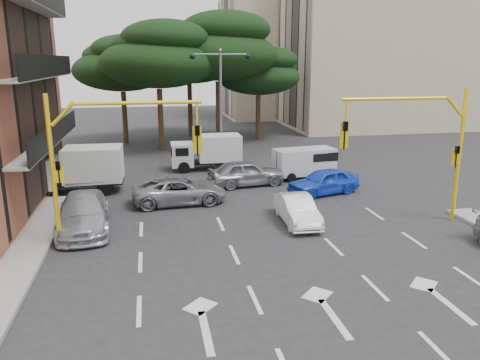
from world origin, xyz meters
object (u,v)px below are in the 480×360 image
Objects in this scene: car_silver_wagon at (83,213)px; van_white at (304,163)px; signal_mast_right at (425,138)px; car_silver_cross_a at (180,191)px; box_truck_a at (77,170)px; street_lamp_center at (221,86)px; car_white_hatch at (297,210)px; car_silver_cross_b at (246,173)px; signal_mast_left at (101,149)px; car_blue_compact at (323,181)px; box_truck_b at (207,152)px.

car_silver_wagon is 14.25m from van_white.
car_silver_cross_a is at bearing 154.21° from signal_mast_right.
street_lamp_center is at bearing -55.32° from box_truck_a.
street_lamp_center is 8.07m from van_white.
car_silver_cross_b reaches higher than car_white_hatch.
car_white_hatch is 8.57m from van_white.
street_lamp_center is at bearing 97.82° from car_white_hatch.
box_truck_a is at bearing 105.00° from signal_mast_left.
signal_mast_right is 1.58× the size of car_white_hatch.
box_truck_a is (-10.43, 7.19, 0.65)m from car_white_hatch.
street_lamp_center is 1.89× the size of car_blue_compact.
car_silver_wagon is (-9.35, 0.96, 0.13)m from car_white_hatch.
car_silver_cross_a is 4.97m from car_silver_cross_b.
signal_mast_left is 13.91m from box_truck_b.
signal_mast_right is 9.76m from van_white.
car_silver_wagon is at bearing 175.68° from car_white_hatch.
signal_mast_right reaches higher than box_truck_b.
van_white reaches higher than car_white_hatch.
car_silver_cross_b is at bearing 30.33° from car_silver_wagon.
car_blue_compact is (11.12, 5.28, -3.18)m from signal_mast_left.
signal_mast_left is 1.46× the size of car_blue_compact.
van_white reaches higher than car_silver_cross_b.
car_silver_cross_a is (3.24, 5.01, -3.21)m from signal_mast_left.
box_truck_a is at bearing 80.08° from car_silver_cross_b.
street_lamp_center is 1.65× the size of box_truck_b.
car_silver_cross_a is 1.08× the size of car_silver_cross_b.
car_white_hatch is at bearing 169.41° from signal_mast_right.
car_silver_cross_b is 4.12m from van_white.
car_silver_wagon is at bearing 119.58° from signal_mast_left.
van_white is 0.73× the size of box_truck_a.
box_truck_b is (6.69, 10.49, 0.41)m from car_silver_wagon.
car_silver_cross_b is (4.08, 2.84, 0.09)m from car_silver_cross_a.
car_silver_cross_b is at bearing -58.70° from car_silver_cross_a.
car_silver_wagon is 12.45m from box_truck_b.
signal_mast_left is at bearing 156.50° from box_truck_b.
box_truck_a is at bearing -119.00° from car_blue_compact.
street_lamp_center is 15.15m from car_silver_wagon.
street_lamp_center is at bearing 52.06° from car_silver_wagon.
box_truck_b is (-1.23, -1.55, -4.27)m from street_lamp_center.
street_lamp_center is 2.04× the size of car_white_hatch.
signal_mast_right reaches higher than van_white.
street_lamp_center is 2.07× the size of van_white.
car_silver_wagon is 1.00× the size of box_truck_a.
box_truck_a is 1.10× the size of box_truck_b.
signal_mast_right is at bearing -119.37° from car_silver_cross_a.
signal_mast_right is 15.65m from street_lamp_center.
box_truck_b is (5.57, 12.46, -2.72)m from signal_mast_left.
car_white_hatch is at bearing -122.76° from box_truck_a.
car_white_hatch is 0.92× the size of car_blue_compact.
van_white is (8.03, 4.00, 0.27)m from car_silver_cross_a.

